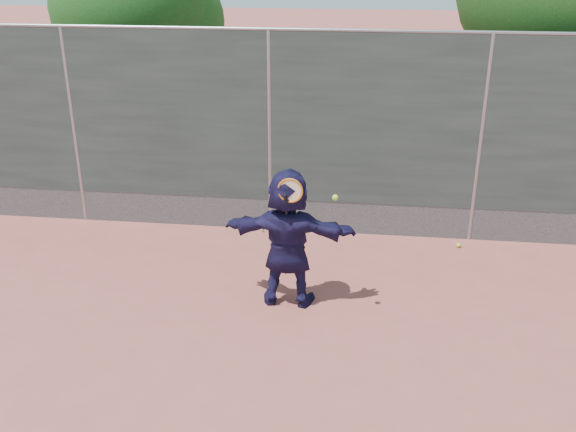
# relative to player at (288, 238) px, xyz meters

# --- Properties ---
(ground) EXTENTS (80.00, 80.00, 0.00)m
(ground) POSITION_rel_player_xyz_m (-0.54, -1.37, -0.86)
(ground) COLOR #9E4C42
(ground) RESTS_ON ground
(player) EXTENTS (1.61, 0.57, 1.72)m
(player) POSITION_rel_player_xyz_m (0.00, 0.00, 0.00)
(player) COLOR #19153C
(player) RESTS_ON ground
(ball_ground) EXTENTS (0.07, 0.07, 0.07)m
(ball_ground) POSITION_rel_player_xyz_m (2.28, 1.82, -0.82)
(ball_ground) COLOR #ADD62F
(ball_ground) RESTS_ON ground
(fence) EXTENTS (20.00, 0.06, 3.03)m
(fence) POSITION_rel_player_xyz_m (-0.54, 2.13, 0.72)
(fence) COLOR #38423D
(fence) RESTS_ON ground
(swing_action) EXTENTS (0.69, 0.20, 0.51)m
(swing_action) POSITION_rel_player_xyz_m (0.10, -0.21, 0.66)
(swing_action) COLOR #C96812
(swing_action) RESTS_ON ground
(tree_left) EXTENTS (3.15, 3.00, 4.53)m
(tree_left) POSITION_rel_player_xyz_m (-3.39, 5.18, 2.08)
(tree_left) COLOR #382314
(tree_left) RESTS_ON ground
(weed_clump) EXTENTS (0.68, 0.07, 0.30)m
(weed_clump) POSITION_rel_player_xyz_m (-0.24, 2.02, -0.72)
(weed_clump) COLOR #387226
(weed_clump) RESTS_ON ground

